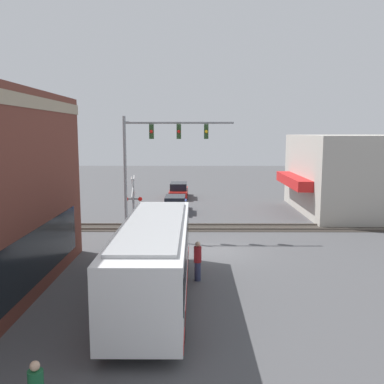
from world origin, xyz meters
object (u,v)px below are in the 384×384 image
city_bus (154,256)px  pedestrian_near_bus (198,261)px  parked_car_red (179,191)px  crossing_signal (133,199)px  parked_car_blue (175,204)px

city_bus → pedestrian_near_bus: bearing=-39.6°
parked_car_red → city_bus: bearing=180.0°
city_bus → pedestrian_near_bus: (2.09, -1.73, -0.82)m
crossing_signal → parked_car_red: bearing=-8.8°
parked_car_blue → parked_car_red: bearing=0.0°
city_bus → parked_car_blue: city_bus is taller
pedestrian_near_bus → city_bus: bearing=140.4°
parked_car_red → pedestrian_near_bus: bearing=-175.9°
crossing_signal → city_bus: bearing=-167.7°
parked_car_blue → pedestrian_near_bus: pedestrian_near_bus is taller
parked_car_red → pedestrian_near_bus: 24.19m
parked_car_red → pedestrian_near_bus: size_ratio=2.69×
parked_car_blue → pedestrian_near_bus: size_ratio=2.55×
parked_car_blue → pedestrian_near_bus: (-16.38, -1.73, 0.27)m
pedestrian_near_bus → parked_car_blue: bearing=6.0°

